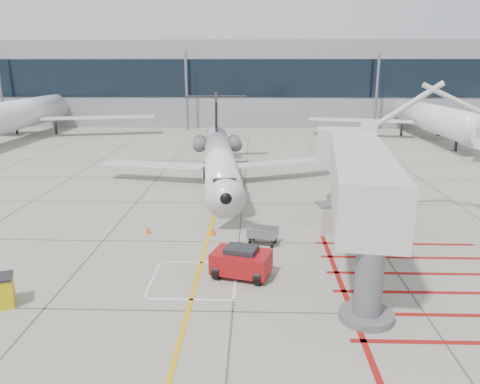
{
  "coord_description": "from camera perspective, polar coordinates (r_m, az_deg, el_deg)",
  "views": [
    {
      "loc": [
        0.86,
        -21.54,
        9.95
      ],
      "look_at": [
        0.0,
        6.0,
        2.5
      ],
      "focal_mm": 35.0,
      "sensor_mm": 36.0,
      "label": 1
    }
  ],
  "objects": [
    {
      "name": "baggage_cart",
      "position": [
        27.01,
        2.78,
        -5.31
      ],
      "size": [
        1.88,
        1.46,
        1.05
      ],
      "primitive_type": null,
      "rotation": [
        0.0,
        0.0,
        -0.28
      ],
      "color": "#5C5B61",
      "rests_on": "ground_plane"
    },
    {
      "name": "bg_aircraft_b",
      "position": [
        75.25,
        -24.64,
        10.79
      ],
      "size": [
        36.12,
        40.13,
        12.04
      ],
      "primitive_type": null,
      "color": "silver",
      "rests_on": "ground_plane"
    },
    {
      "name": "terminal_glass_band",
      "position": [
        78.06,
        8.76,
        13.52
      ],
      "size": [
        180.0,
        0.1,
        6.0
      ],
      "primitive_type": "cube",
      "color": "black",
      "rests_on": "ground_plane"
    },
    {
      "name": "ground_plane",
      "position": [
        23.74,
        -0.46,
        -9.64
      ],
      "size": [
        260.0,
        260.0,
        0.0
      ],
      "primitive_type": "plane",
      "color": "gray",
      "rests_on": "ground"
    },
    {
      "name": "regional_jet",
      "position": [
        37.54,
        -2.41,
        5.28
      ],
      "size": [
        24.14,
        29.11,
        7.08
      ],
      "primitive_type": null,
      "rotation": [
        0.0,
        0.0,
        0.11
      ],
      "color": "white",
      "rests_on": "ground_plane"
    },
    {
      "name": "ground_power_unit",
      "position": [
        29.41,
        11.56,
        -3.07
      ],
      "size": [
        2.57,
        1.85,
        1.84
      ],
      "primitive_type": null,
      "rotation": [
        0.0,
        0.0,
        0.23
      ],
      "color": "beige",
      "rests_on": "ground_plane"
    },
    {
      "name": "bg_aircraft_c",
      "position": [
        71.93,
        21.93,
        10.47
      ],
      "size": [
        32.7,
        36.34,
        10.9
      ],
      "primitive_type": null,
      "color": "silver",
      "rests_on": "ground_plane"
    },
    {
      "name": "terminal_building",
      "position": [
        92.05,
        7.69,
        13.16
      ],
      "size": [
        180.0,
        28.0,
        14.0
      ],
      "primitive_type": "cube",
      "color": "gray",
      "rests_on": "ground_plane"
    },
    {
      "name": "pushback_tug",
      "position": [
        22.92,
        0.15,
        -8.39
      ],
      "size": [
        3.11,
        2.41,
        1.6
      ],
      "primitive_type": null,
      "rotation": [
        0.0,
        0.0,
        -0.28
      ],
      "color": "#A10F13",
      "rests_on": "ground_plane"
    },
    {
      "name": "cone_nose",
      "position": [
        29.32,
        -11.13,
        -4.55
      ],
      "size": [
        0.31,
        0.31,
        0.43
      ],
      "primitive_type": "cone",
      "color": "#FF560D",
      "rests_on": "ground_plane"
    },
    {
      "name": "cone_side",
      "position": [
        28.6,
        -3.29,
        -4.77
      ],
      "size": [
        0.33,
        0.33,
        0.46
      ],
      "primitive_type": "cone",
      "color": "#FF480D",
      "rests_on": "ground_plane"
    },
    {
      "name": "jet_bridge",
      "position": [
        25.01,
        14.39,
        0.45
      ],
      "size": [
        11.54,
        20.13,
        7.63
      ],
      "primitive_type": null,
      "rotation": [
        0.0,
        0.0,
        -0.14
      ],
      "color": "silver",
      "rests_on": "ground_plane"
    }
  ]
}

